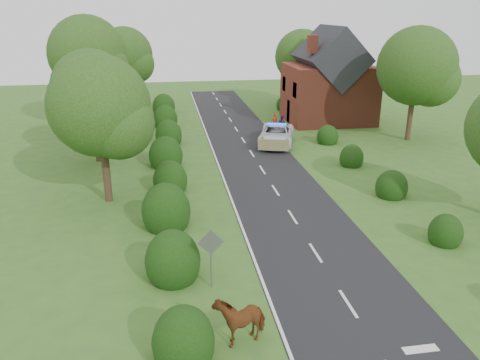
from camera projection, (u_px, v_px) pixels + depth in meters
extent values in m
plane|color=#356026|center=(348.00, 304.00, 17.76)|extent=(120.00, 120.00, 0.00)
cube|color=black|center=(265.00, 175.00, 31.67)|extent=(6.00, 70.00, 0.02)
cube|color=white|center=(348.00, 303.00, 17.75)|extent=(0.12, 1.80, 0.01)
cube|color=white|center=(316.00, 253.00, 21.46)|extent=(0.12, 1.80, 0.01)
cube|color=white|center=(293.00, 217.00, 25.17)|extent=(0.12, 1.80, 0.01)
cube|color=white|center=(276.00, 190.00, 28.88)|extent=(0.12, 1.80, 0.01)
cube|color=white|center=(262.00, 170.00, 32.59)|extent=(0.12, 1.80, 0.01)
cube|color=white|center=(252.00, 153.00, 36.30)|extent=(0.12, 1.80, 0.01)
cube|color=white|center=(243.00, 140.00, 40.01)|extent=(0.12, 1.80, 0.01)
cube|color=white|center=(236.00, 129.00, 43.72)|extent=(0.12, 1.80, 0.01)
cube|color=white|center=(230.00, 120.00, 47.43)|extent=(0.12, 1.80, 0.01)
cube|color=white|center=(225.00, 112.00, 51.14)|extent=(0.12, 1.80, 0.01)
cube|color=white|center=(221.00, 105.00, 54.85)|extent=(0.12, 1.80, 0.01)
cube|color=white|center=(217.00, 99.00, 58.56)|extent=(0.12, 1.80, 0.01)
cube|color=white|center=(213.00, 93.00, 62.27)|extent=(0.12, 1.80, 0.01)
cube|color=white|center=(223.00, 177.00, 31.23)|extent=(0.12, 70.00, 0.01)
cube|color=white|center=(420.00, 349.00, 15.36)|extent=(1.20, 0.35, 0.01)
ellipsoid|color=black|center=(183.00, 342.00, 14.73)|extent=(2.00, 2.10, 2.40)
ellipsoid|color=black|center=(173.00, 261.00, 19.31)|extent=(2.30, 2.41, 2.70)
ellipsoid|color=black|center=(166.00, 211.00, 23.89)|extent=(2.50, 2.62, 3.00)
ellipsoid|color=black|center=(170.00, 180.00, 28.62)|extent=(2.10, 2.20, 2.50)
ellipsoid|color=black|center=(166.00, 156.00, 33.20)|extent=(2.40, 2.52, 2.80)
ellipsoid|color=black|center=(169.00, 135.00, 38.83)|extent=(2.20, 2.31, 2.60)
ellipsoid|color=black|center=(165.00, 119.00, 44.35)|extent=(2.30, 2.41, 2.70)
ellipsoid|color=black|center=(164.00, 107.00, 49.89)|extent=(2.40, 2.52, 2.80)
ellipsoid|color=black|center=(445.00, 233.00, 22.25)|extent=(1.60, 1.68, 1.90)
ellipsoid|color=black|center=(391.00, 187.00, 27.82)|extent=(1.90, 2.00, 2.10)
ellipsoid|color=black|center=(351.00, 158.00, 33.38)|extent=(1.70, 1.78, 2.00)
ellipsoid|color=black|center=(328.00, 137.00, 38.99)|extent=(1.80, 1.89, 2.00)
ellipsoid|color=black|center=(284.00, 105.00, 51.95)|extent=(1.70, 1.78, 2.00)
cylinder|color=#332316|center=(106.00, 169.00, 26.71)|extent=(0.44, 0.44, 3.96)
sphere|color=#12380D|center=(99.00, 106.00, 25.48)|extent=(5.60, 5.60, 5.60)
sphere|color=#4A6D28|center=(118.00, 124.00, 25.41)|extent=(3.92, 3.92, 3.92)
cylinder|color=#332316|center=(97.00, 136.00, 33.94)|extent=(0.44, 0.44, 3.74)
sphere|color=#12380D|center=(91.00, 89.00, 32.78)|extent=(5.60, 5.60, 5.60)
sphere|color=#4A6D28|center=(106.00, 102.00, 32.70)|extent=(3.92, 3.92, 3.92)
cylinder|color=#332316|center=(93.00, 104.00, 42.80)|extent=(0.44, 0.44, 4.84)
sphere|color=#12380D|center=(87.00, 54.00, 41.29)|extent=(6.80, 6.80, 6.80)
sphere|color=#4A6D28|center=(102.00, 68.00, 41.22)|extent=(4.76, 4.76, 4.76)
cylinder|color=#332316|center=(128.00, 89.00, 52.56)|extent=(0.44, 0.44, 4.18)
sphere|color=#12380D|center=(125.00, 55.00, 51.26)|extent=(6.00, 6.00, 6.00)
sphere|color=#4A6D28|center=(135.00, 64.00, 51.19)|extent=(4.20, 4.20, 4.20)
cylinder|color=#332316|center=(410.00, 114.00, 39.51)|extent=(0.44, 0.44, 4.40)
sphere|color=#12380D|center=(416.00, 66.00, 38.14)|extent=(6.40, 6.40, 6.40)
sphere|color=#4A6D28|center=(432.00, 79.00, 38.05)|extent=(4.48, 4.48, 4.48)
cylinder|color=#332316|center=(300.00, 89.00, 53.67)|extent=(0.44, 0.44, 3.96)
sphere|color=#12380D|center=(302.00, 57.00, 52.44)|extent=(6.00, 6.00, 6.00)
sphere|color=#4A6D28|center=(312.00, 65.00, 52.35)|extent=(4.20, 4.20, 4.20)
cylinder|color=gray|center=(211.00, 263.00, 18.49)|extent=(0.08, 0.08, 2.20)
cube|color=gray|center=(211.00, 243.00, 18.18)|extent=(1.06, 0.04, 1.06)
cube|color=brown|center=(328.00, 94.00, 46.06)|extent=(8.00, 7.00, 5.50)
cube|color=black|center=(330.00, 58.00, 44.88)|extent=(5.94, 7.40, 5.94)
cube|color=brown|center=(313.00, 44.00, 42.17)|extent=(0.80, 0.80, 1.60)
imported|color=#622B13|center=(240.00, 320.00, 15.72)|extent=(2.22, 1.69, 1.40)
imported|color=silver|center=(276.00, 135.00, 38.63)|extent=(4.29, 6.31, 1.61)
cube|color=yellow|center=(273.00, 145.00, 35.94)|extent=(2.30, 0.78, 0.88)
cube|color=blue|center=(277.00, 124.00, 38.32)|extent=(1.61, 0.75, 0.14)
imported|color=#9E2F17|center=(274.00, 122.00, 43.07)|extent=(0.67, 0.55, 1.59)
imported|color=#461F5C|center=(282.00, 123.00, 42.64)|extent=(0.97, 0.94, 1.57)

